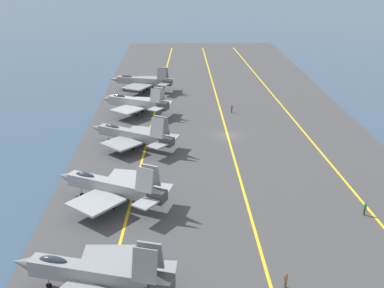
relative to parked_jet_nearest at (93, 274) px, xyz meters
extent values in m
plane|color=#334C66|center=(44.37, -17.38, -3.00)|extent=(2000.00, 2000.00, 0.00)
cube|color=#424244|center=(44.37, -17.38, -2.80)|extent=(202.07, 53.16, 0.40)
cube|color=yellow|center=(44.37, -32.00, -2.59)|extent=(181.74, 7.34, 0.01)
cube|color=yellow|center=(44.37, -17.38, -2.59)|extent=(181.86, 0.36, 0.01)
cube|color=yellow|center=(44.37, -2.77, -2.59)|extent=(181.74, 7.47, 0.01)
cube|color=gray|center=(0.11, 0.40, -0.01)|extent=(4.92, 12.29, 1.70)
cone|color=#5B5E60|center=(2.01, 7.28, -0.01)|extent=(2.18, 2.67, 1.62)
cube|color=#38383A|center=(-1.84, -6.63, -0.01)|extent=(2.42, 2.44, 1.45)
ellipsoid|color=#232D38|center=(1.11, 4.00, 0.80)|extent=(1.70, 3.13, 0.94)
cube|color=gray|center=(3.17, -0.87, -0.56)|extent=(5.01, 5.43, 0.28)
cube|color=gray|center=(-2.34, -5.12, 2.46)|extent=(1.56, 2.50, 3.18)
cube|color=gray|center=(-0.62, -5.59, 2.46)|extent=(1.56, 2.50, 3.18)
cube|color=gray|center=(0.47, -6.76, -0.01)|extent=(3.01, 2.58, 0.20)
cylinder|color=#B2B2B7|center=(1.33, 4.80, -1.73)|extent=(0.16, 0.16, 1.74)
cylinder|color=black|center=(1.33, 4.80, -2.30)|extent=(0.37, 0.64, 0.60)
cylinder|color=#B2B2B7|center=(0.93, -1.12, -1.73)|extent=(0.16, 0.16, 1.74)
cylinder|color=black|center=(0.93, -1.12, -2.30)|extent=(0.37, 0.64, 0.60)
cube|color=#93999E|center=(18.88, 0.99, 0.01)|extent=(6.86, 11.74, 1.67)
cone|color=#5B5E60|center=(21.99, 7.38, 0.01)|extent=(2.44, 2.78, 1.58)
cube|color=#38383A|center=(15.69, -5.56, 0.01)|extent=(2.59, 2.62, 1.42)
ellipsoid|color=#232D38|center=(20.51, 4.33, 0.80)|extent=(2.13, 3.08, 0.92)
cube|color=#93999E|center=(15.41, 2.22, -0.53)|extent=(7.73, 7.68, 0.28)
cube|color=#93999E|center=(21.98, -0.99, -0.53)|extent=(6.62, 6.35, 0.28)
cube|color=#93999E|center=(15.48, -3.99, 2.39)|extent=(1.86, 2.50, 3.05)
cube|color=#93999E|center=(17.05, -4.75, 2.39)|extent=(1.86, 2.50, 3.05)
cube|color=#93999E|center=(13.90, -4.13, 0.01)|extent=(3.63, 3.52, 0.20)
cube|color=#93999E|center=(17.91, -6.09, 0.01)|extent=(3.33, 3.00, 0.20)
cylinder|color=#B2B2B7|center=(20.87, 5.08, -1.71)|extent=(0.16, 0.16, 1.77)
cylinder|color=black|center=(20.87, 5.08, -2.30)|extent=(0.46, 0.64, 0.60)
cylinder|color=#B2B2B7|center=(17.28, 0.38, -1.71)|extent=(0.16, 0.16, 1.77)
cylinder|color=black|center=(17.28, 0.38, -2.30)|extent=(0.46, 0.64, 0.60)
cylinder|color=#B2B2B7|center=(19.38, -0.64, -1.71)|extent=(0.16, 0.16, 1.77)
cylinder|color=black|center=(19.38, -0.64, -2.30)|extent=(0.46, 0.64, 0.60)
cube|color=gray|center=(39.53, 0.04, -0.38)|extent=(7.54, 11.59, 1.55)
cone|color=#5B5E60|center=(43.13, 6.33, -0.38)|extent=(2.45, 2.78, 1.47)
cube|color=#38383A|center=(35.85, -6.39, -0.38)|extent=(2.55, 2.64, 1.32)
ellipsoid|color=#232D38|center=(41.42, 3.33, 0.36)|extent=(2.25, 3.06, 0.85)
cube|color=gray|center=(36.53, 1.28, -0.88)|extent=(7.27, 7.28, 0.28)
cube|color=gray|center=(42.12, -1.93, -0.88)|extent=(6.18, 6.52, 0.28)
cube|color=gray|center=(35.81, -4.82, 2.07)|extent=(2.04, 2.55, 3.29)
cube|color=gray|center=(37.22, -5.63, 2.07)|extent=(2.04, 2.55, 3.29)
cube|color=gray|center=(34.21, -4.87, -0.38)|extent=(3.66, 3.60, 0.20)
cube|color=gray|center=(37.99, -7.03, -0.38)|extent=(3.43, 3.17, 0.20)
cylinder|color=#B2B2B7|center=(41.84, 4.06, -1.87)|extent=(0.16, 0.16, 1.45)
cylinder|color=black|center=(41.84, 4.06, -2.30)|extent=(0.49, 0.63, 0.60)
cylinder|color=#B2B2B7|center=(37.96, -0.52, -1.87)|extent=(0.16, 0.16, 1.45)
cylinder|color=black|center=(37.96, -0.52, -2.30)|extent=(0.49, 0.63, 0.60)
cylinder|color=#B2B2B7|center=(39.85, -1.59, -1.87)|extent=(0.16, 0.16, 1.45)
cylinder|color=black|center=(39.85, -1.59, -2.30)|extent=(0.49, 0.63, 0.60)
cube|color=#9EA3A8|center=(58.09, 0.89, -0.08)|extent=(6.48, 11.09, 1.79)
cone|color=#5B5E60|center=(60.91, 6.90, -0.08)|extent=(2.46, 2.68, 1.70)
cube|color=#38383A|center=(55.19, -5.25, -0.08)|extent=(2.65, 2.55, 1.52)
ellipsoid|color=#232D38|center=(59.57, 4.04, 0.77)|extent=(2.07, 2.93, 0.98)
cube|color=#9EA3A8|center=(54.83, 2.00, -0.66)|extent=(7.03, 7.02, 0.28)
cube|color=#9EA3A8|center=(61.01, -0.91, -0.66)|extent=(5.91, 5.83, 0.28)
cube|color=#9EA3A8|center=(54.87, -3.73, 2.20)|extent=(1.70, 2.32, 2.74)
cube|color=#9EA3A8|center=(56.57, -4.53, 2.20)|extent=(1.70, 2.32, 2.74)
cube|color=#9EA3A8|center=(53.32, -3.85, -0.08)|extent=(3.53, 3.38, 0.20)
cube|color=#9EA3A8|center=(57.47, -5.81, -0.08)|extent=(3.27, 2.82, 0.20)
cylinder|color=#B2B2B7|center=(59.90, 4.73, -1.79)|extent=(0.16, 0.16, 1.62)
cylinder|color=black|center=(59.90, 4.73, -2.30)|extent=(0.45, 0.64, 0.60)
cylinder|color=#B2B2B7|center=(56.46, 0.38, -1.79)|extent=(0.16, 0.16, 1.62)
cylinder|color=black|center=(56.46, 0.38, -2.30)|extent=(0.45, 0.64, 0.60)
cylinder|color=#B2B2B7|center=(58.73, -0.69, -1.79)|extent=(0.16, 0.16, 1.62)
cylinder|color=black|center=(58.73, -0.69, -2.30)|extent=(0.45, 0.64, 0.60)
cube|color=gray|center=(76.19, 0.78, 0.01)|extent=(4.60, 11.68, 1.60)
cone|color=#5B5E60|center=(77.97, 7.32, 0.01)|extent=(2.04, 2.53, 1.52)
cube|color=#38383A|center=(74.37, -5.92, 0.01)|extent=(2.27, 2.31, 1.36)
ellipsoid|color=#232D38|center=(77.12, 4.20, 0.77)|extent=(1.59, 2.97, 0.88)
cube|color=gray|center=(72.48, 1.38, -0.51)|extent=(7.60, 7.28, 0.28)
cube|color=gray|center=(79.70, -0.59, -0.51)|extent=(5.99, 5.17, 0.28)
cube|color=gray|center=(73.89, -4.49, 2.17)|extent=(1.40, 2.35, 2.68)
cube|color=gray|center=(75.51, -4.93, 2.17)|extent=(1.40, 2.35, 2.68)
cube|color=gray|center=(72.37, -4.89, 0.01)|extent=(3.47, 3.19, 0.20)
cube|color=gray|center=(76.62, -6.04, 0.01)|extent=(2.99, 2.45, 0.20)
cylinder|color=#B2B2B7|center=(77.33, 4.96, -1.69)|extent=(0.16, 0.16, 1.81)
cylinder|color=black|center=(77.33, 4.96, -2.30)|extent=(0.37, 0.64, 0.60)
cylinder|color=#B2B2B7|center=(74.80, -0.07, -1.69)|extent=(0.16, 0.16, 1.81)
cylinder|color=black|center=(74.80, -0.07, -2.30)|extent=(0.37, 0.64, 0.60)
cylinder|color=#B2B2B7|center=(76.96, -0.66, -1.69)|extent=(0.16, 0.16, 1.81)
cylinder|color=black|center=(76.96, -0.66, -2.30)|extent=(0.37, 0.64, 0.60)
cylinder|color=#383328|center=(58.19, -19.61, -2.14)|extent=(0.24, 0.24, 0.92)
cube|color=purple|center=(58.19, -19.61, -1.42)|extent=(0.44, 0.46, 0.53)
sphere|color=beige|center=(58.19, -19.61, -1.02)|extent=(0.22, 0.22, 0.22)
sphere|color=purple|center=(58.19, -19.61, -0.96)|extent=(0.24, 0.24, 0.24)
cylinder|color=#383328|center=(14.75, -31.93, -2.13)|extent=(0.24, 0.24, 0.94)
cube|color=green|center=(14.75, -31.93, -1.38)|extent=(0.28, 0.40, 0.56)
sphere|color=tan|center=(14.75, -31.93, -0.97)|extent=(0.22, 0.22, 0.22)
sphere|color=green|center=(14.75, -31.93, -0.91)|extent=(0.24, 0.24, 0.24)
cylinder|color=#4C473D|center=(0.72, -18.80, -2.17)|extent=(0.24, 0.24, 0.86)
cube|color=brown|center=(0.72, -18.80, -1.45)|extent=(0.46, 0.44, 0.58)
sphere|color=#9E7051|center=(0.72, -18.80, -1.03)|extent=(0.22, 0.22, 0.22)
sphere|color=brown|center=(0.72, -18.80, -0.97)|extent=(0.24, 0.24, 0.24)
camera|label=1|loc=(-38.52, -8.27, 28.35)|focal=45.00mm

